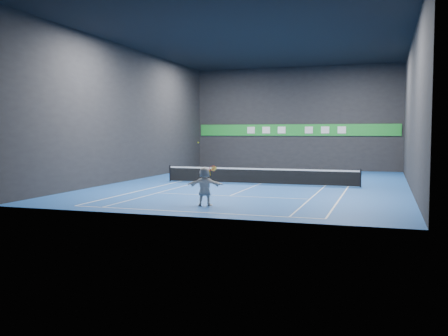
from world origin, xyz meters
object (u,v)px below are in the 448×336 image
(player, at_px, (205,186))
(tennis_racket, at_px, (212,169))
(tennis_ball, at_px, (198,143))
(tennis_net, at_px, (260,175))

(player, relative_size, tennis_racket, 3.52)
(tennis_ball, bearing_deg, tennis_racket, -13.81)
(tennis_racket, bearing_deg, player, -171.41)
(tennis_net, bearing_deg, tennis_ball, -92.43)
(player, height_order, tennis_net, player)
(tennis_ball, bearing_deg, tennis_net, 87.57)
(player, xyz_separation_m, tennis_racket, (0.32, 0.05, 0.78))
(tennis_net, xyz_separation_m, tennis_racket, (0.29, -9.99, 1.11))
(player, bearing_deg, tennis_net, -100.63)
(tennis_ball, distance_m, tennis_racket, 1.36)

